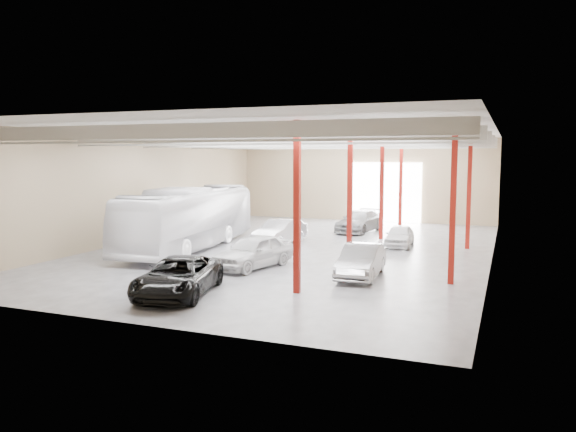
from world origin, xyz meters
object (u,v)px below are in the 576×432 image
Objects in this scene: car_row_c at (359,221)px; car_row_b at (280,232)px; car_row_a at (253,251)px; car_right_near at (361,261)px; car_right_far at (400,236)px; black_sedan at (178,277)px; coach_bus at (189,218)px.

car_row_b is at bearing -105.60° from car_row_c.
car_right_near is (5.55, -0.11, -0.07)m from car_row_a.
car_row_c is at bearing 121.96° from car_right_far.
car_row_c is (2.04, 21.13, 0.02)m from black_sedan.
car_row_a is 5.55m from car_right_near.
coach_bus reaches higher than car_right_near.
car_row_b is 1.03× the size of car_right_near.
car_row_b is 0.88× the size of car_row_c.
black_sedan is 13.69m from car_row_b.
coach_bus is at bearing -158.22° from car_right_far.
coach_bus is at bearing 158.14° from car_right_near.
car_right_near is 1.18× the size of car_right_far.
car_row_c is at bearing 49.51° from coach_bus.
coach_bus reaches higher than black_sedan.
black_sedan is at bearing -114.69° from car_right_far.
car_row_b is at bearing 33.25° from coach_bus.
car_row_c reaches higher than car_right_far.
black_sedan is 1.01× the size of car_row_c.
car_row_a is at bearing 176.14° from car_right_near.
car_right_near is at bearing 12.94° from car_row_a.
car_row_a reaches higher than car_right_far.
car_row_c is (3.25, 7.50, -0.00)m from car_row_b.
coach_bus reaches higher than car_row_a.
car_right_far is (5.57, 9.43, -0.16)m from car_row_a.
car_row_a is 15.08m from car_row_c.
coach_bus is at bearing 106.12° from black_sedan.
coach_bus is 11.57m from black_sedan.
black_sedan is 1.40× the size of car_right_far.
car_row_b is (4.41, 3.58, -1.07)m from coach_bus.
car_right_near is at bearing -40.77° from car_row_b.
car_right_far is (3.98, -5.57, -0.11)m from car_row_c.
coach_bus is at bearing -135.16° from car_row_b.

